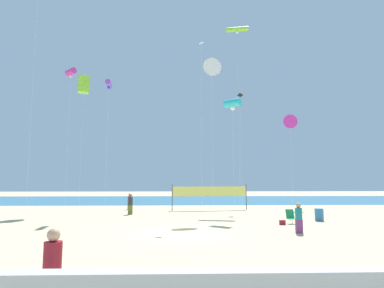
{
  "coord_description": "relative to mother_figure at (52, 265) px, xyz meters",
  "views": [
    {
      "loc": [
        0.04,
        -17.39,
        2.81
      ],
      "look_at": [
        0.96,
        11.89,
        6.09
      ],
      "focal_mm": 29.9,
      "sensor_mm": 36.0,
      "label": 1
    }
  ],
  "objects": [
    {
      "name": "ground_plane",
      "position": [
        2.83,
        9.97,
        -0.93
      ],
      "size": [
        120.0,
        120.0,
        0.0
      ],
      "primitive_type": "plane",
      "color": "#D1BC89"
    },
    {
      "name": "ocean_band",
      "position": [
        2.83,
        38.2,
        -0.92
      ],
      "size": [
        120.0,
        20.0,
        0.01
      ],
      "primitive_type": "cube",
      "color": "teal",
      "rests_on": "ground"
    },
    {
      "name": "mother_figure",
      "position": [
        0.0,
        0.0,
        0.0
      ],
      "size": [
        0.4,
        0.4,
        1.73
      ],
      "rotation": [
        0.0,
        0.0,
        0.26
      ],
      "color": "#99B28C",
      "rests_on": "ground"
    },
    {
      "name": "beachgoer_teal_shirt",
      "position": [
        9.1,
        9.72,
        -0.08
      ],
      "size": [
        0.36,
        0.36,
        1.59
      ],
      "rotation": [
        0.0,
        0.0,
        4.8
      ],
      "color": "#7A3872",
      "rests_on": "ground"
    },
    {
      "name": "beachgoer_plum_shirt",
      "position": [
        -2.12,
        23.55,
        -0.11
      ],
      "size": [
        0.35,
        0.35,
        1.53
      ],
      "rotation": [
        0.0,
        0.0,
        5.74
      ],
      "color": "olive",
      "rests_on": "ground"
    },
    {
      "name": "beachgoer_charcoal_shirt",
      "position": [
        -1.34,
        19.18,
        -0.05
      ],
      "size": [
        0.38,
        0.38,
        1.64
      ],
      "rotation": [
        0.0,
        0.0,
        2.01
      ],
      "color": "olive",
      "rests_on": "ground"
    },
    {
      "name": "folding_beach_chair",
      "position": [
        9.91,
        13.4,
        -0.46
      ],
      "size": [
        0.52,
        0.65,
        0.89
      ],
      "rotation": [
        0.0,
        0.0,
        -0.26
      ],
      "color": "#1E8C4C",
      "rests_on": "ground"
    },
    {
      "name": "trash_barrel",
      "position": [
        12.34,
        14.7,
        -0.51
      ],
      "size": [
        0.58,
        0.58,
        0.83
      ],
      "primitive_type": "cylinder",
      "color": "teal",
      "rests_on": "ground"
    },
    {
      "name": "volleyball_net",
      "position": [
        5.49,
        22.7,
        0.7
      ],
      "size": [
        7.1,
        1.06,
        2.4
      ],
      "color": "#4C4C51",
      "rests_on": "ground"
    },
    {
      "name": "beach_handbag",
      "position": [
        9.18,
        12.83,
        -0.78
      ],
      "size": [
        0.36,
        0.18,
        0.29
      ],
      "primitive_type": "cube",
      "color": "maroon",
      "rests_on": "ground"
    },
    {
      "name": "kite_white_diamond",
      "position": [
        4.37,
        17.11,
        11.95
      ],
      "size": [
        0.54,
        0.54,
        13.87
      ],
      "color": "silver",
      "rests_on": "ground"
    },
    {
      "name": "kite_magenta_delta",
      "position": [
        14.5,
        26.11,
        8.11
      ],
      "size": [
        1.52,
        0.51,
        9.79
      ],
      "color": "silver",
      "rests_on": "ground"
    },
    {
      "name": "kite_cyan_tube",
      "position": [
        6.91,
        17.52,
        7.96
      ],
      "size": [
        1.43,
        1.32,
        9.24
      ],
      "color": "silver",
      "rests_on": "ground"
    },
    {
      "name": "kite_white_delta",
      "position": [
        5.4,
        19.07,
        11.47
      ],
      "size": [
        1.64,
        0.65,
        13.2
      ],
      "color": "silver",
      "rests_on": "ground"
    },
    {
      "name": "kite_lime_tube",
      "position": [
        9.14,
        27.31,
        18.98
      ],
      "size": [
        2.58,
        0.99,
        20.21
      ],
      "color": "silver",
      "rests_on": "ground"
    },
    {
      "name": "kite_lime_box",
      "position": [
        -6.52,
        22.42,
        10.87
      ],
      "size": [
        1.27,
        1.27,
        12.58
      ],
      "color": "silver",
      "rests_on": "ground"
    },
    {
      "name": "kite_violet_tube",
      "position": [
        -3.22,
        18.51,
        9.72
      ],
      "size": [
        0.6,
        1.52,
        10.91
      ],
      "color": "silver",
      "rests_on": "ground"
    },
    {
      "name": "kite_black_diamond",
      "position": [
        8.8,
        24.26,
        10.12
      ],
      "size": [
        0.54,
        0.53,
        11.6
      ],
      "color": "silver",
      "rests_on": "ground"
    },
    {
      "name": "kite_magenta_tube",
      "position": [
        -8.82,
        25.34,
        13.06
      ],
      "size": [
        1.41,
        1.4,
        14.37
      ],
      "color": "silver",
      "rests_on": "ground"
    }
  ]
}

